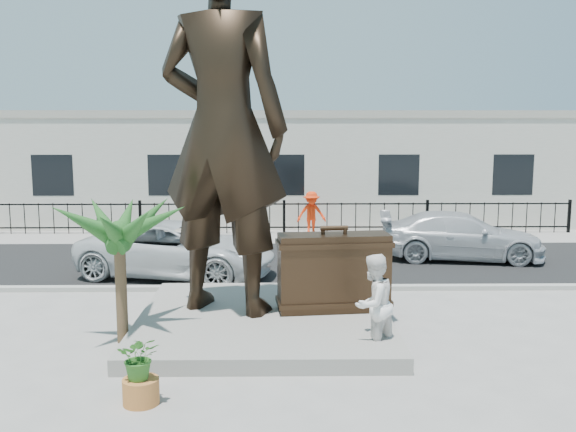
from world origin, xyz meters
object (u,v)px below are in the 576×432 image
suitcase (334,272)px  car_white (177,249)px  statue (223,128)px  tourist (373,304)px

suitcase → car_white: (-4.00, 4.27, -0.36)m
statue → car_white: bearing=-48.0°
statue → suitcase: statue is taller
car_white → tourist: bearing=-130.1°
tourist → car_white: 7.60m
statue → tourist: 4.71m
tourist → car_white: bearing=-96.3°
suitcase → car_white: bearing=126.9°
suitcase → tourist: (0.59, -1.79, -0.18)m
statue → tourist: (2.91, -1.86, -3.21)m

